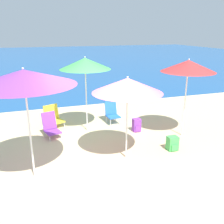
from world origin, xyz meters
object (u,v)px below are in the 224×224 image
at_px(beach_umbrella_pink, 127,86).
at_px(beach_chair_yellow, 53,117).
at_px(beach_chair_purple, 51,126).
at_px(backpack_green, 172,143).
at_px(beach_umbrella_green, 85,64).
at_px(beach_umbrella_red, 188,66).
at_px(backpack_purple, 137,125).
at_px(beach_chair_blue, 112,111).
at_px(beach_umbrella_purple, 24,77).

distance_m(beach_umbrella_pink, beach_chair_yellow, 3.47).
xyz_separation_m(beach_chair_purple, backpack_green, (2.95, -1.92, -0.14)).
bearing_deg(beach_umbrella_green, beach_chair_purple, -173.87).
distance_m(beach_umbrella_red, backpack_purple, 2.32).
xyz_separation_m(beach_umbrella_green, beach_chair_purple, (-1.12, -0.12, -1.76)).
height_order(beach_umbrella_green, beach_chair_blue, beach_umbrella_green).
bearing_deg(beach_umbrella_green, beach_umbrella_red, -25.84).
bearing_deg(beach_umbrella_pink, beach_umbrella_green, 104.43).
distance_m(beach_umbrella_green, beach_chair_yellow, 2.14).
height_order(beach_chair_purple, backpack_purple, beach_chair_purple).
height_order(beach_umbrella_purple, beach_umbrella_pink, beach_umbrella_purple).
relative_size(beach_chair_yellow, backpack_purple, 1.69).
relative_size(beach_umbrella_pink, backpack_purple, 4.92).
relative_size(beach_chair_blue, backpack_green, 2.26).
height_order(beach_umbrella_pink, beach_chair_blue, beach_umbrella_pink).
bearing_deg(backpack_green, beach_umbrella_red, 43.66).
relative_size(beach_umbrella_purple, backpack_green, 6.26).
height_order(beach_umbrella_red, beach_chair_purple, beach_umbrella_red).
relative_size(beach_chair_yellow, beach_chair_blue, 0.82).
bearing_deg(beach_umbrella_red, beach_chair_blue, 134.24).
bearing_deg(beach_chair_yellow, beach_umbrella_red, -51.22).
xyz_separation_m(beach_umbrella_red, beach_chair_purple, (-3.75, 1.15, -1.75)).
bearing_deg(beach_umbrella_pink, beach_chair_yellow, 118.57).
height_order(beach_umbrella_green, beach_chair_purple, beach_umbrella_green).
height_order(beach_chair_purple, backpack_green, beach_chair_purple).
bearing_deg(beach_umbrella_green, beach_umbrella_pink, -75.57).
relative_size(beach_umbrella_green, beach_chair_blue, 2.71).
bearing_deg(beach_chair_yellow, beach_chair_purple, -122.50).
bearing_deg(beach_umbrella_pink, backpack_purple, 57.78).
xyz_separation_m(beach_umbrella_pink, backpack_green, (1.31, -0.01, -1.64)).
bearing_deg(beach_chair_purple, beach_chair_blue, -1.04).
distance_m(beach_chair_yellow, beach_chair_purple, 0.85).
height_order(beach_umbrella_purple, beach_umbrella_red, beach_umbrella_purple).
height_order(beach_umbrella_purple, backpack_purple, beach_umbrella_purple).
distance_m(beach_umbrella_pink, beach_chair_blue, 2.88).
distance_m(beach_umbrella_green, backpack_purple, 2.44).
distance_m(beach_umbrella_purple, beach_umbrella_pink, 2.23).
xyz_separation_m(beach_umbrella_green, backpack_purple, (1.45, -0.57, -1.89)).
bearing_deg(beach_umbrella_green, backpack_green, -48.06).
bearing_deg(beach_chair_blue, beach_umbrella_purple, -139.76).
height_order(beach_chair_blue, beach_chair_purple, beach_chair_blue).
xyz_separation_m(beach_umbrella_green, beach_chair_blue, (0.96, 0.44, -1.67)).
xyz_separation_m(beach_chair_blue, backpack_purple, (0.49, -1.01, -0.21)).
bearing_deg(beach_umbrella_red, beach_umbrella_green, 154.16).
bearing_deg(beach_umbrella_red, beach_umbrella_pink, -160.22).
distance_m(beach_umbrella_pink, backpack_purple, 2.37).
height_order(beach_umbrella_green, backpack_green, beach_umbrella_green).
xyz_separation_m(beach_umbrella_pink, beach_chair_blue, (0.44, 2.47, -1.40)).
bearing_deg(beach_chair_yellow, beach_chair_blue, -30.37).
distance_m(beach_chair_blue, backpack_purple, 1.14).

